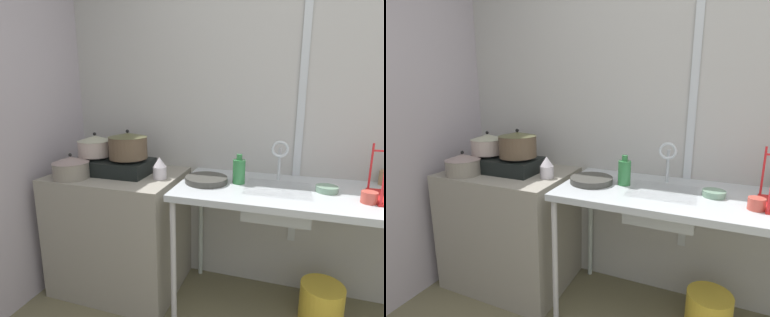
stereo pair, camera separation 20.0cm
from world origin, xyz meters
TOP-DOWN VIEW (x-y plane):
  - wall_back at (0.00, 1.61)m, footprint 4.63×0.10m
  - wall_metal_strip at (-0.14, 1.55)m, footprint 0.05×0.01m
  - counter_concrete at (-1.38, 1.22)m, footprint 0.91×0.68m
  - counter_sink at (-0.08, 1.22)m, footprint 1.59×0.68m
  - stove at (-1.43, 1.22)m, footprint 0.57×0.32m
  - pot_on_left_burner at (-1.56, 1.22)m, footprint 0.25×0.25m
  - pot_on_right_burner at (-1.29, 1.22)m, footprint 0.27×0.27m
  - pot_beside_stove at (-1.62, 1.02)m, footprint 0.25×0.25m
  - percolator at (-1.03, 1.19)m, footprint 0.09×0.09m
  - sink_basin at (-0.25, 1.22)m, footprint 0.40×0.35m
  - faucet at (-0.26, 1.39)m, footprint 0.11×0.07m
  - frying_pan at (-0.71, 1.20)m, footprint 0.28×0.28m
  - cup_by_rack at (0.23, 1.11)m, footprint 0.08×0.08m
  - small_bowl_on_drainboard at (0.03, 1.24)m, footprint 0.13×0.13m
  - bottle_by_sink at (-0.50, 1.25)m, footprint 0.08×0.08m
  - bucket_on_floor at (0.07, 1.25)m, footprint 0.27×0.27m

SIDE VIEW (x-z plane):
  - bucket_on_floor at x=0.07m, z-range 0.00..0.26m
  - counter_concrete at x=-1.38m, z-range 0.00..0.90m
  - sink_basin at x=-0.25m, z-range 0.72..0.90m
  - counter_sink at x=-0.08m, z-range 0.39..1.28m
  - small_bowl_on_drainboard at x=0.03m, z-range 0.90..0.93m
  - frying_pan at x=-0.71m, z-range 0.90..0.93m
  - cup_by_rack at x=0.23m, z-range 0.90..0.96m
  - stove at x=-1.43m, z-range 0.89..1.01m
  - percolator at x=-1.03m, z-range 0.89..1.04m
  - pot_beside_stove at x=-1.62m, z-range 0.88..1.06m
  - bottle_by_sink at x=-0.50m, z-range 0.88..1.07m
  - faucet at x=-0.26m, z-range 0.95..1.22m
  - pot_on_left_burner at x=-1.56m, z-range 1.00..1.18m
  - pot_on_right_burner at x=-1.29m, z-range 1.00..1.21m
  - wall_back at x=0.00m, z-range 0.00..2.63m
  - wall_metal_strip at x=-0.14m, z-range 0.40..2.50m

